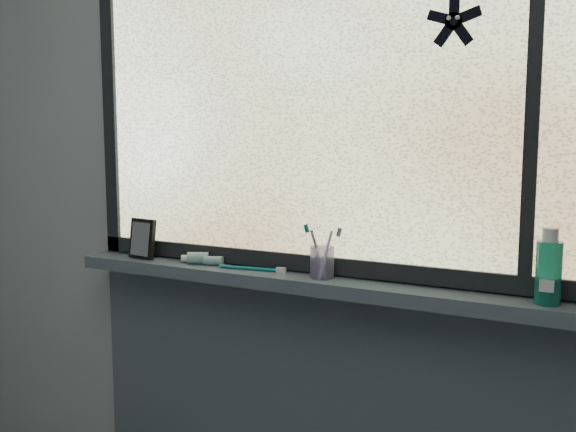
{
  "coord_description": "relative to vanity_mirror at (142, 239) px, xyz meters",
  "views": [
    {
      "loc": [
        0.81,
        -0.42,
        1.43
      ],
      "look_at": [
        0.04,
        1.05,
        1.22
      ],
      "focal_mm": 40.0,
      "sensor_mm": 36.0,
      "label": 1
    }
  ],
  "objects": [
    {
      "name": "windowsill",
      "position": [
        0.61,
        0.01,
        -0.09
      ],
      "size": [
        1.62,
        0.14,
        0.04
      ],
      "primitive_type": "cube",
      "color": "#46525D",
      "rests_on": "wall_back"
    },
    {
      "name": "frame_left",
      "position": [
        -0.17,
        0.05,
        0.44
      ],
      "size": [
        0.05,
        0.03,
        1.1
      ],
      "primitive_type": "cube",
      "color": "black",
      "rests_on": "wall_back"
    },
    {
      "name": "frame_bottom",
      "position": [
        0.61,
        0.05,
        -0.04
      ],
      "size": [
        1.6,
        0.03,
        0.05
      ],
      "primitive_type": "cube",
      "color": "black",
      "rests_on": "windowsill"
    },
    {
      "name": "toothpaste_tube",
      "position": [
        0.24,
        0.01,
        -0.05
      ],
      "size": [
        0.21,
        0.12,
        0.04
      ],
      "primitive_type": null,
      "rotation": [
        0.0,
        0.0,
        0.4
      ],
      "color": "silver",
      "rests_on": "windowsill"
    },
    {
      "name": "toothbrush_lying",
      "position": [
        0.41,
        0.0,
        -0.06
      ],
      "size": [
        0.24,
        0.06,
        0.02
      ],
      "primitive_type": null,
      "rotation": [
        0.0,
        0.0,
        0.14
      ],
      "color": "#0D747D",
      "rests_on": "windowsill"
    },
    {
      "name": "vanity_mirror",
      "position": [
        0.0,
        0.0,
        0.0
      ],
      "size": [
        0.11,
        0.07,
        0.13
      ],
      "primitive_type": "cube",
      "rotation": [
        0.0,
        0.0,
        -0.13
      ],
      "color": "black",
      "rests_on": "windowsill"
    },
    {
      "name": "starfish_sticker",
      "position": [
        1.01,
        0.05,
        0.63
      ],
      "size": [
        0.15,
        0.02,
        0.15
      ],
      "primitive_type": null,
      "color": "black",
      "rests_on": "window_pane"
    },
    {
      "name": "window_pane",
      "position": [
        0.61,
        0.06,
        0.44
      ],
      "size": [
        1.5,
        0.01,
        1.0
      ],
      "primitive_type": "cube",
      "color": "silver",
      "rests_on": "wall_back"
    },
    {
      "name": "wall_back",
      "position": [
        0.61,
        0.08,
        0.16
      ],
      "size": [
        3.0,
        0.01,
        2.5
      ],
      "primitive_type": "cube",
      "color": "#9EA3A8",
      "rests_on": "ground"
    },
    {
      "name": "frame_mullion",
      "position": [
        1.21,
        0.05,
        0.44
      ],
      "size": [
        0.03,
        0.03,
        1.0
      ],
      "primitive_type": "cube",
      "color": "black",
      "rests_on": "wall_back"
    },
    {
      "name": "toothbrush_cup",
      "position": [
        0.66,
        0.01,
        -0.02
      ],
      "size": [
        0.08,
        0.08,
        0.09
      ],
      "primitive_type": "cylinder",
      "rotation": [
        0.0,
        0.0,
        0.26
      ],
      "color": "#B6AAE1",
      "rests_on": "windowsill"
    },
    {
      "name": "mouthwash_bottle",
      "position": [
        1.27,
        0.0,
        0.03
      ],
      "size": [
        0.08,
        0.08,
        0.15
      ],
      "primitive_type": "cylinder",
      "rotation": [
        0.0,
        0.0,
        -0.36
      ],
      "color": "#1B8C73",
      "rests_on": "windowsill"
    }
  ]
}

